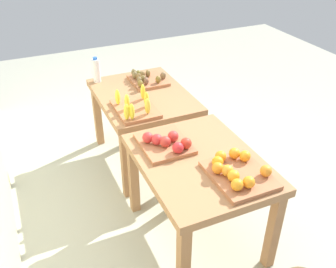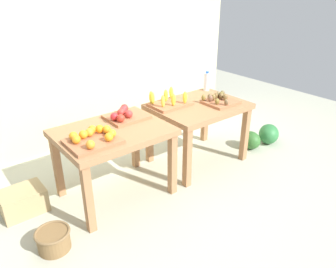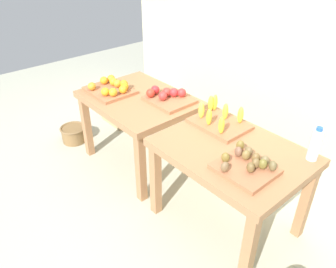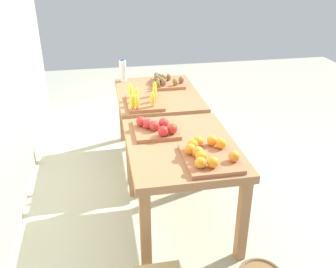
% 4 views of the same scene
% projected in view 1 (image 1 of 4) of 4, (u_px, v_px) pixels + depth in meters
% --- Properties ---
extents(ground_plane, '(8.00, 8.00, 0.00)m').
position_uv_depth(ground_plane, '(167.00, 191.00, 3.40)').
color(ground_plane, '#AEAF9B').
extents(display_table_left, '(1.04, 0.80, 0.73)m').
position_uv_depth(display_table_left, '(199.00, 172.00, 2.64)').
color(display_table_left, '#9F6D47').
rests_on(display_table_left, ground_plane).
extents(display_table_right, '(1.04, 0.80, 0.73)m').
position_uv_depth(display_table_right, '(143.00, 104.00, 3.50)').
color(display_table_right, '#9F6D47').
rests_on(display_table_right, ground_plane).
extents(orange_bin, '(0.44, 0.36, 0.11)m').
position_uv_depth(orange_bin, '(237.00, 171.00, 2.40)').
color(orange_bin, '#A86642').
rests_on(orange_bin, display_table_left).
extents(apple_bin, '(0.41, 0.34, 0.11)m').
position_uv_depth(apple_bin, '(166.00, 143.00, 2.69)').
color(apple_bin, '#A86642').
rests_on(apple_bin, display_table_left).
extents(banana_crate, '(0.44, 0.32, 0.17)m').
position_uv_depth(banana_crate, '(135.00, 107.00, 3.14)').
color(banana_crate, '#A86642').
rests_on(banana_crate, display_table_right).
extents(kiwi_bin, '(0.37, 0.34, 0.10)m').
position_uv_depth(kiwi_bin, '(146.00, 79.00, 3.63)').
color(kiwi_bin, '#A86642').
rests_on(kiwi_bin, display_table_right).
extents(water_bottle, '(0.07, 0.07, 0.25)m').
position_uv_depth(water_bottle, '(96.00, 70.00, 3.61)').
color(water_bottle, silver).
rests_on(water_bottle, display_table_right).
extents(watermelon_pile, '(0.64, 0.39, 0.26)m').
position_uv_depth(watermelon_pile, '(136.00, 103.00, 4.58)').
color(watermelon_pile, '#2C7139').
rests_on(watermelon_pile, ground_plane).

